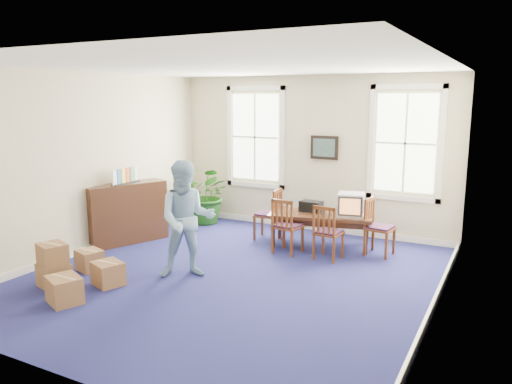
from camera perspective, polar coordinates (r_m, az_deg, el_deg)
The scene contains 25 objects.
floor at distance 7.92m, azimuth -2.70°, elevation -9.59°, with size 6.50×6.50×0.00m, color navy.
ceiling at distance 7.44m, azimuth -2.93°, elevation 14.21°, with size 6.50×6.50×0.00m, color white.
wall_back at distance 10.42m, azimuth 6.33°, elevation 4.35°, with size 6.50×6.50×0.00m, color beige.
wall_front at distance 5.04m, azimuth -21.93°, elevation -3.21°, with size 6.50×6.50×0.00m, color beige.
wall_left at distance 9.39m, azimuth -18.82°, elevation 3.14°, with size 6.50×6.50×0.00m, color beige.
wall_right at distance 6.54m, azimuth 20.47°, elevation -0.06°, with size 6.50×6.50×0.00m, color beige.
baseboard_back at distance 10.67m, azimuth 6.10°, elevation -3.92°, with size 6.00×0.04×0.12m, color white.
baseboard_left at distance 9.67m, azimuth -18.14°, elevation -5.94°, with size 0.04×6.50×0.12m, color white.
baseboard_right at distance 6.98m, azimuth 19.38°, elevation -12.55°, with size 0.04×6.50×0.12m, color white.
window_left at distance 10.91m, azimuth -0.08°, elevation 6.28°, with size 1.40×0.12×2.20m, color white, non-canonical shape.
window_right at distance 9.84m, azimuth 16.72°, elevation 5.34°, with size 1.40×0.12×2.20m, color white, non-canonical shape.
wall_picture at distance 10.25m, azimuth 7.81°, elevation 5.05°, with size 0.58×0.06×0.48m, color black, non-canonical shape.
conference_table at distance 9.42m, azimuth 7.38°, elevation -4.30°, with size 1.87×0.85×0.64m, color #412313, non-canonical shape.
crt_tv at distance 9.16m, azimuth 10.80°, elevation -1.42°, with size 0.46×0.50×0.42m, color #B7B7BC, non-canonical shape.
game_console at distance 9.09m, azimuth 12.22°, elevation -2.77°, with size 0.14×0.18×0.04m, color white.
equipment_bag at distance 9.43m, azimuth 6.32°, elevation -1.63°, with size 0.40×0.26×0.20m, color black.
chair_near_left at distance 8.94m, azimuth 3.66°, elevation -3.83°, with size 0.45×0.45×1.01m, color brown, non-canonical shape.
chair_near_right at distance 8.67m, azimuth 8.30°, elevation -4.53°, with size 0.43×0.43×0.96m, color brown, non-canonical shape.
chair_end_left at distance 9.80m, azimuth 1.32°, elevation -2.52°, with size 0.45×0.45×1.00m, color brown, non-canonical shape.
chair_end_right at distance 9.06m, azimuth 14.00°, elevation -3.93°, with size 0.45×0.45×1.01m, color brown, non-canonical shape.
man at distance 7.72m, azimuth -7.90°, elevation -3.14°, with size 0.89×0.69×1.82m, color #8CB4D3.
credenza at distance 9.84m, azimuth -14.59°, elevation -2.19°, with size 0.44×1.54×1.21m, color #412313.
brochure_rack at distance 9.69m, azimuth -14.70°, elevation 2.20°, with size 0.13×0.72×0.32m, color #99999E, non-canonical shape.
potted_plant at distance 11.04m, azimuth -5.56°, elevation -0.30°, with size 1.16×1.01×1.29m, color #184D11.
cardboard_boxes at distance 7.89m, azimuth -20.87°, elevation -7.72°, with size 1.21×1.21×0.69m, color #94653E, non-canonical shape.
Camera 1 is at (3.78, -6.39, 2.75)m, focal length 35.00 mm.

